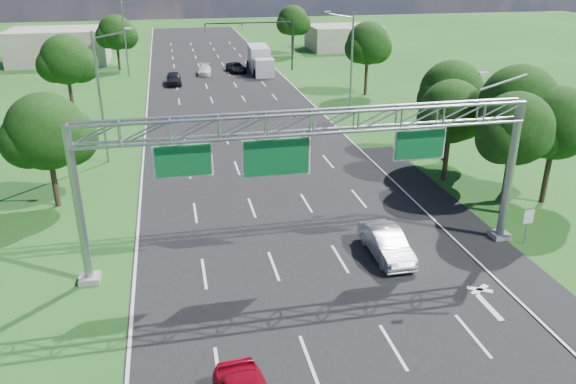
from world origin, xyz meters
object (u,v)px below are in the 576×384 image
object	(u,v)px
sign_gantry	(313,134)
traffic_signal	(267,33)
regulatory_sign	(528,220)
box_truck	(260,60)
silver_sedan	(386,243)

from	to	relation	value
sign_gantry	traffic_signal	size ratio (longest dim) A/B	1.92
regulatory_sign	traffic_signal	world-z (taller)	traffic_signal
sign_gantry	box_truck	distance (m)	53.03
sign_gantry	traffic_signal	world-z (taller)	sign_gantry
regulatory_sign	box_truck	bearing A→B (deg)	96.54
silver_sedan	box_truck	world-z (taller)	box_truck
traffic_signal	box_truck	xyz separation A→B (m)	(-1.21, -0.57, -3.52)
regulatory_sign	box_truck	xyz separation A→B (m)	(-6.13, 53.46, 0.14)
sign_gantry	traffic_signal	xyz separation A→B (m)	(7.15, 53.00, -1.72)
sign_gantry	box_truck	bearing A→B (deg)	83.54
silver_sedan	box_truck	bearing A→B (deg)	87.02
traffic_signal	box_truck	distance (m)	3.76
regulatory_sign	traffic_signal	size ratio (longest dim) A/B	0.17
regulatory_sign	traffic_signal	xyz separation A→B (m)	(-4.92, 54.02, 3.66)
traffic_signal	box_truck	bearing A→B (deg)	-154.92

